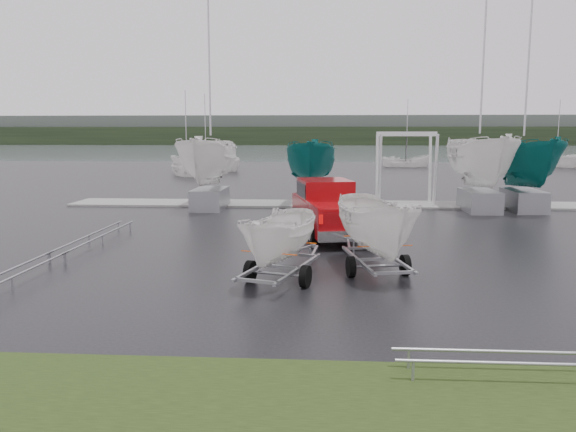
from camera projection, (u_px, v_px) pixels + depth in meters
The scene contains 20 objects.
ground_plane at pixel (344, 254), 18.95m from camera, with size 120.00×120.00×0.00m, color black.
lake at pixel (327, 152), 117.66m from camera, with size 300.00×300.00×0.00m, color gray.
grass_verge at pixel (370, 417), 8.09m from camera, with size 40.00×40.00×0.00m, color black.
dock at pixel (336, 204), 31.77m from camera, with size 30.00×3.00×0.12m, color gray.
treeline at pixel (326, 136), 186.31m from camera, with size 300.00×8.00×6.00m, color black.
far_hill at pixel (326, 130), 193.91m from camera, with size 300.00×6.00×10.00m, color #4C5651.
pickup_truck at pixel (329, 206), 22.68m from camera, with size 3.40×6.73×2.14m.
trailer_hitched at pixel (378, 177), 15.83m from camera, with size 2.11×3.76×5.24m.
trailer_parked at pixel (280, 196), 14.97m from camera, with size 2.18×3.79×4.38m.
boat_hoist at pixel (406, 158), 31.14m from camera, with size 3.30×2.18×4.12m.
keelboat_0 at pixel (209, 127), 29.59m from camera, with size 2.74×3.20×10.92m.
keelboat_1 at pixel (312, 131), 29.48m from camera, with size 2.60×3.20×8.01m.
keelboat_2 at pixel (483, 124), 28.67m from camera, with size 2.84×3.20×11.02m.
keelboat_3 at pixel (528, 127), 28.85m from camera, with size 2.72×3.20×10.90m.
mast_rack_0 at pixel (95, 236), 20.45m from camera, with size 0.56×6.50×0.06m.
mast_rack_1 at pixel (2, 277), 14.53m from camera, with size 0.56×6.50×0.06m.
moored_boat_0 at pixel (187, 176), 53.22m from camera, with size 2.91×2.93×10.77m.
moored_boat_1 at pixel (206, 172), 58.18m from camera, with size 3.50×3.45×11.60m.
moored_boat_2 at pixel (406, 167), 67.17m from camera, with size 2.34×2.28×10.94m.
moored_boat_3 at pixel (556, 167), 67.82m from camera, with size 3.50×3.56×11.78m.
Camera 1 is at (-0.70, -18.63, 4.07)m, focal length 35.00 mm.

